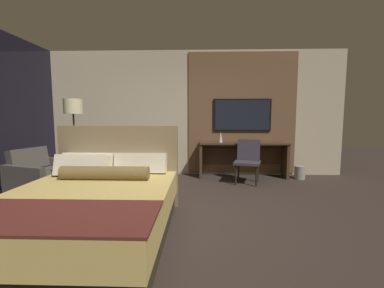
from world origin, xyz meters
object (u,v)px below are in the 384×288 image
at_px(floor_lamp, 73,113).
at_px(desk, 243,153).
at_px(tv, 242,115).
at_px(vase_tall, 221,137).
at_px(bed, 91,207).
at_px(waste_bin, 300,172).
at_px(armchair_by_window, 44,180).
at_px(desk_chair, 248,158).

bearing_deg(floor_lamp, desk, 13.40).
bearing_deg(desk, tv, 90.00).
height_order(desk, tv, tv).
height_order(tv, vase_tall, tv).
bearing_deg(vase_tall, tv, 22.06).
distance_m(bed, desk, 3.61).
xyz_separation_m(desk, waste_bin, (1.19, -0.17, -0.38)).
distance_m(tv, armchair_by_window, 4.09).
height_order(floor_lamp, waste_bin, floor_lamp).
relative_size(desk_chair, floor_lamp, 0.52).
relative_size(floor_lamp, waste_bin, 5.93).
xyz_separation_m(desk_chair, armchair_by_window, (-3.60, -0.97, -0.24)).
distance_m(bed, vase_tall, 3.37).
bearing_deg(desk, desk_chair, -87.17).
xyz_separation_m(floor_lamp, waste_bin, (4.54, 0.63, -1.25)).
distance_m(floor_lamp, vase_tall, 3.01).
height_order(desk_chair, vase_tall, vase_tall).
height_order(tv, floor_lamp, tv).
distance_m(desk, floor_lamp, 3.55).
relative_size(armchair_by_window, vase_tall, 4.69).
xyz_separation_m(desk, tv, (0.00, 0.18, 0.84)).
xyz_separation_m(tv, floor_lamp, (-3.35, -0.98, 0.02)).
relative_size(bed, armchair_by_window, 2.02).
xyz_separation_m(vase_tall, waste_bin, (1.68, -0.15, -0.75)).
height_order(desk, desk_chair, desk_chair).
relative_size(bed, tv, 1.71).
height_order(bed, vase_tall, bed).
bearing_deg(tv, floor_lamp, -163.76).
distance_m(desk_chair, armchair_by_window, 3.74).
bearing_deg(desk_chair, vase_tall, 154.05).
bearing_deg(tv, desk, -90.00).
bearing_deg(bed, vase_tall, 60.02).
distance_m(desk, tv, 0.86).
bearing_deg(armchair_by_window, vase_tall, -47.56).
xyz_separation_m(bed, floor_lamp, (-1.20, 2.10, 1.07)).
bearing_deg(armchair_by_window, waste_bin, -57.44).
distance_m(desk_chair, vase_tall, 0.79).
distance_m(desk, waste_bin, 1.27).
relative_size(desk, tv, 1.49).
distance_m(bed, desk_chair, 3.25).
bearing_deg(desk_chair, tv, 108.65).
bearing_deg(bed, armchair_by_window, 135.01).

